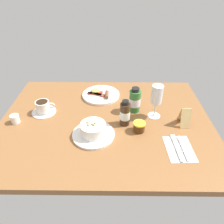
# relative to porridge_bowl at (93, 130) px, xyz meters

# --- Properties ---
(ground_plane) EXTENTS (1.10, 0.84, 0.03)m
(ground_plane) POSITION_rel_porridge_bowl_xyz_m (0.05, 0.12, -0.05)
(ground_plane) COLOR brown
(porridge_bowl) EXTENTS (0.20, 0.20, 0.08)m
(porridge_bowl) POSITION_rel_porridge_bowl_xyz_m (0.00, 0.00, 0.00)
(porridge_bowl) COLOR white
(porridge_bowl) RESTS_ON ground_plane
(cutlery_setting) EXTENTS (0.12, 0.17, 0.01)m
(cutlery_setting) POSITION_rel_porridge_bowl_xyz_m (0.39, -0.08, -0.03)
(cutlery_setting) COLOR white
(cutlery_setting) RESTS_ON ground_plane
(coffee_cup) EXTENTS (0.13, 0.13, 0.07)m
(coffee_cup) POSITION_rel_porridge_bowl_xyz_m (-0.29, 0.19, -0.00)
(coffee_cup) COLOR white
(coffee_cup) RESTS_ON ground_plane
(creamer_jug) EXTENTS (0.05, 0.05, 0.05)m
(creamer_jug) POSITION_rel_porridge_bowl_xyz_m (-0.41, 0.10, -0.01)
(creamer_jug) COLOR white
(creamer_jug) RESTS_ON ground_plane
(wine_glass) EXTENTS (0.07, 0.07, 0.18)m
(wine_glass) POSITION_rel_porridge_bowl_xyz_m (0.31, 0.16, 0.09)
(wine_glass) COLOR white
(wine_glass) RESTS_ON ground_plane
(jam_jar) EXTENTS (0.06, 0.06, 0.05)m
(jam_jar) POSITION_rel_porridge_bowl_xyz_m (0.22, 0.04, -0.01)
(jam_jar) COLOR #4D280F
(jam_jar) RESTS_ON ground_plane
(sauce_bottle_green) EXTENTS (0.06, 0.06, 0.14)m
(sauce_bottle_green) POSITION_rel_porridge_bowl_xyz_m (0.21, 0.21, 0.03)
(sauce_bottle_green) COLOR #337233
(sauce_bottle_green) RESTS_ON ground_plane
(sauce_bottle_brown) EXTENTS (0.05, 0.05, 0.14)m
(sauce_bottle_brown) POSITION_rel_porridge_bowl_xyz_m (0.15, 0.09, 0.03)
(sauce_bottle_brown) COLOR #382314
(sauce_bottle_brown) RESTS_ON ground_plane
(breakfast_plate) EXTENTS (0.23, 0.23, 0.04)m
(breakfast_plate) POSITION_rel_porridge_bowl_xyz_m (0.01, 0.36, -0.02)
(breakfast_plate) COLOR white
(breakfast_plate) RESTS_ON ground_plane
(menu_card) EXTENTS (0.05, 0.08, 0.10)m
(menu_card) POSITION_rel_porridge_bowl_xyz_m (0.45, 0.09, 0.02)
(menu_card) COLOR #D7B671
(menu_card) RESTS_ON ground_plane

